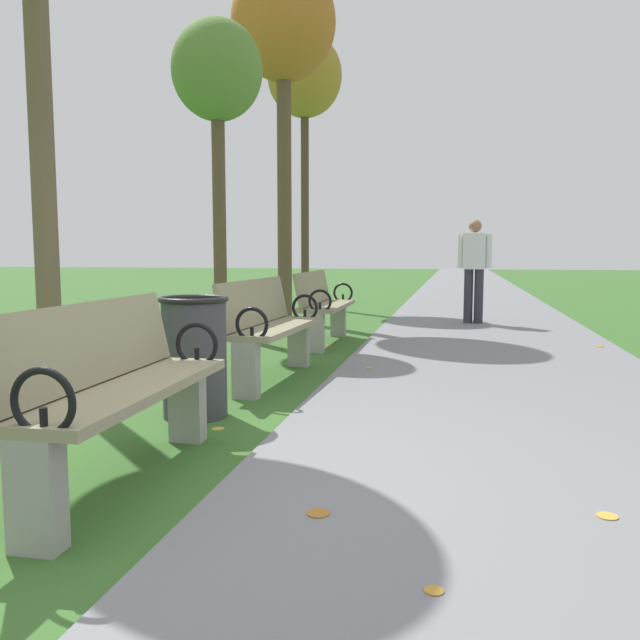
{
  "coord_description": "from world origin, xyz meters",
  "views": [
    {
      "loc": [
        1.12,
        -2.92,
        1.15
      ],
      "look_at": [
        -0.05,
        2.59,
        0.55
      ],
      "focal_mm": 36.37,
      "sensor_mm": 36.0,
      "label": 1
    }
  ],
  "objects_px": {
    "tree_3": "(217,78)",
    "park_bench_1": "(117,387)",
    "tree_5": "(305,79)",
    "tree_4": "(283,30)",
    "park_bench_3": "(324,305)",
    "trash_bin": "(195,356)",
    "pedestrian_walking": "(474,265)",
    "park_bench_2": "(270,326)"
  },
  "relations": [
    {
      "from": "pedestrian_walking",
      "to": "trash_bin",
      "type": "distance_m",
      "value": 6.65
    },
    {
      "from": "tree_4",
      "to": "tree_5",
      "type": "xyz_separation_m",
      "value": [
        -0.31,
        2.75,
        -0.06
      ]
    },
    {
      "from": "tree_4",
      "to": "pedestrian_walking",
      "type": "xyz_separation_m",
      "value": [
        3.05,
        0.08,
        -3.74
      ]
    },
    {
      "from": "park_bench_1",
      "to": "park_bench_3",
      "type": "xyz_separation_m",
      "value": [
        -0.0,
        5.01,
        0.0
      ]
    },
    {
      "from": "tree_4",
      "to": "trash_bin",
      "type": "xyz_separation_m",
      "value": [
        1.03,
        -6.23,
        -4.24
      ]
    },
    {
      "from": "park_bench_1",
      "to": "park_bench_2",
      "type": "height_order",
      "value": "same"
    },
    {
      "from": "tree_4",
      "to": "trash_bin",
      "type": "relative_size",
      "value": 6.78
    },
    {
      "from": "park_bench_2",
      "to": "tree_5",
      "type": "xyz_separation_m",
      "value": [
        -1.48,
        7.65,
        4.12
      ]
    },
    {
      "from": "pedestrian_walking",
      "to": "tree_3",
      "type": "bearing_deg",
      "value": -149.1
    },
    {
      "from": "park_bench_2",
      "to": "park_bench_3",
      "type": "xyz_separation_m",
      "value": [
        -0.0,
        2.37,
        0.0
      ]
    },
    {
      "from": "tree_4",
      "to": "park_bench_1",
      "type": "bearing_deg",
      "value": -81.12
    },
    {
      "from": "park_bench_1",
      "to": "pedestrian_walking",
      "type": "bearing_deg",
      "value": 76.17
    },
    {
      "from": "park_bench_2",
      "to": "park_bench_3",
      "type": "distance_m",
      "value": 2.37
    },
    {
      "from": "park_bench_3",
      "to": "trash_bin",
      "type": "xyz_separation_m",
      "value": [
        -0.15,
        -3.71,
        -0.06
      ]
    },
    {
      "from": "tree_4",
      "to": "pedestrian_walking",
      "type": "height_order",
      "value": "tree_4"
    },
    {
      "from": "park_bench_1",
      "to": "trash_bin",
      "type": "relative_size",
      "value": 1.92
    },
    {
      "from": "park_bench_3",
      "to": "tree_5",
      "type": "xyz_separation_m",
      "value": [
        -1.48,
        5.28,
        4.12
      ]
    },
    {
      "from": "tree_4",
      "to": "park_bench_3",
      "type": "bearing_deg",
      "value": -65.01
    },
    {
      "from": "tree_3",
      "to": "trash_bin",
      "type": "xyz_separation_m",
      "value": [
        1.41,
        -4.26,
        -3.02
      ]
    },
    {
      "from": "tree_5",
      "to": "trash_bin",
      "type": "distance_m",
      "value": 10.0
    },
    {
      "from": "tree_5",
      "to": "pedestrian_walking",
      "type": "distance_m",
      "value": 5.65
    },
    {
      "from": "park_bench_3",
      "to": "trash_bin",
      "type": "distance_m",
      "value": 3.71
    },
    {
      "from": "park_bench_1",
      "to": "tree_3",
      "type": "xyz_separation_m",
      "value": [
        -1.56,
        5.56,
        2.96
      ]
    },
    {
      "from": "tree_3",
      "to": "trash_bin",
      "type": "relative_size",
      "value": 5.01
    },
    {
      "from": "park_bench_1",
      "to": "tree_5",
      "type": "xyz_separation_m",
      "value": [
        -1.48,
        10.29,
        4.12
      ]
    },
    {
      "from": "tree_3",
      "to": "pedestrian_walking",
      "type": "bearing_deg",
      "value": 30.9
    },
    {
      "from": "pedestrian_walking",
      "to": "park_bench_3",
      "type": "bearing_deg",
      "value": -125.75
    },
    {
      "from": "park_bench_1",
      "to": "trash_bin",
      "type": "bearing_deg",
      "value": 96.45
    },
    {
      "from": "park_bench_1",
      "to": "pedestrian_walking",
      "type": "xyz_separation_m",
      "value": [
        1.88,
        7.62,
        0.44
      ]
    },
    {
      "from": "tree_3",
      "to": "trash_bin",
      "type": "bearing_deg",
      "value": -71.65
    },
    {
      "from": "park_bench_3",
      "to": "tree_4",
      "type": "relative_size",
      "value": 0.28
    },
    {
      "from": "park_bench_1",
      "to": "trash_bin",
      "type": "height_order",
      "value": "park_bench_1"
    },
    {
      "from": "park_bench_2",
      "to": "trash_bin",
      "type": "relative_size",
      "value": 1.93
    },
    {
      "from": "tree_3",
      "to": "park_bench_1",
      "type": "bearing_deg",
      "value": -74.33
    },
    {
      "from": "park_bench_2",
      "to": "park_bench_3",
      "type": "bearing_deg",
      "value": 90.0
    },
    {
      "from": "park_bench_1",
      "to": "tree_3",
      "type": "relative_size",
      "value": 0.38
    },
    {
      "from": "tree_5",
      "to": "tree_4",
      "type": "bearing_deg",
      "value": -83.66
    },
    {
      "from": "park_bench_3",
      "to": "tree_5",
      "type": "distance_m",
      "value": 6.86
    },
    {
      "from": "pedestrian_walking",
      "to": "trash_bin",
      "type": "bearing_deg",
      "value": -107.77
    },
    {
      "from": "park_bench_1",
      "to": "tree_5",
      "type": "distance_m",
      "value": 11.18
    },
    {
      "from": "tree_4",
      "to": "tree_5",
      "type": "relative_size",
      "value": 1.04
    },
    {
      "from": "park_bench_1",
      "to": "pedestrian_walking",
      "type": "relative_size",
      "value": 0.99
    }
  ]
}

